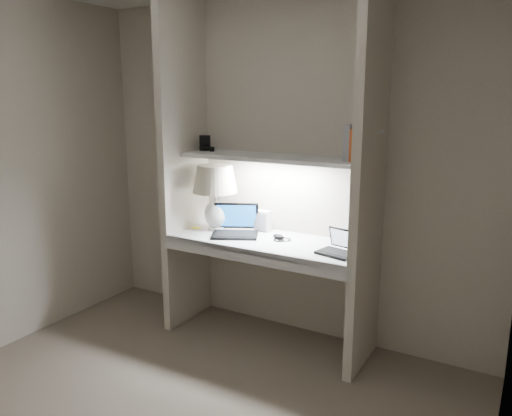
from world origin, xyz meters
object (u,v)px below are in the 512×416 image
Objects in this scene: laptop_netbook at (340,248)px; laptop_main at (236,228)px; table_lamp at (215,187)px; book_row at (363,144)px; speaker at (263,221)px.

laptop_main is at bearing -171.05° from laptop_netbook.
table_lamp is 1.79× the size of laptop_netbook.
laptop_netbook is 1.20× the size of book_row.
speaker is 0.68× the size of book_row.
book_row reaches higher than laptop_netbook.
table_lamp is 2.14× the size of book_row.
laptop_main is 2.69× the size of speaker.
book_row reaches higher than laptop_main.
speaker is at bearing 174.11° from laptop_netbook.
laptop_netbook is at bearing -30.45° from laptop_main.
table_lamp is at bearing -156.77° from speaker.
laptop_main is 1.13m from book_row.
laptop_main is 1.82× the size of book_row.
table_lamp is at bearing 144.11° from laptop_main.
book_row reaches higher than speaker.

